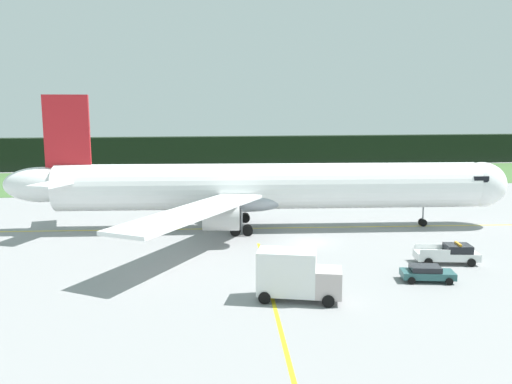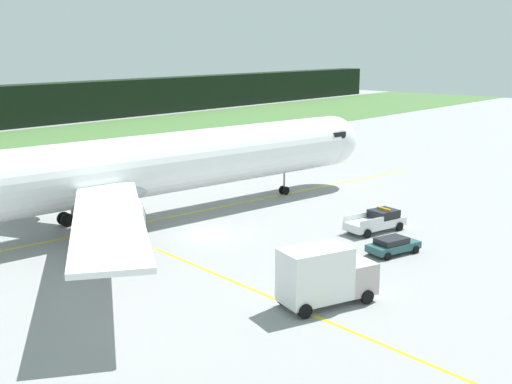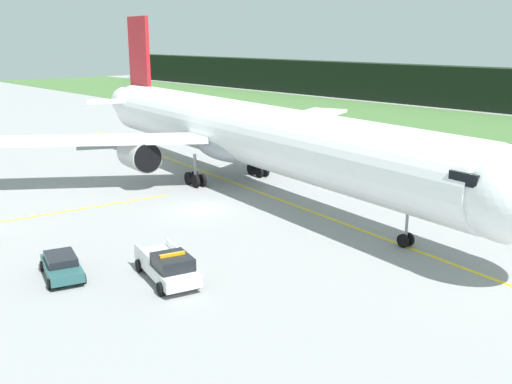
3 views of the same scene
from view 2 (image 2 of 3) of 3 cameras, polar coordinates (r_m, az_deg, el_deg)
ground at (r=56.17m, az=-3.98°, el=-3.71°), size 320.00×320.00×0.00m
taxiway_centerline_main at (r=59.92m, az=-10.98°, el=-2.86°), size 79.59×10.85×0.01m
taxiway_centerline_spur at (r=41.66m, az=2.70°, el=-9.65°), size 4.28×30.06×0.01m
airliner at (r=58.53m, az=-11.64°, el=1.81°), size 60.42×45.06×15.92m
ops_pickup_truck at (r=57.86m, az=10.38°, el=-2.47°), size 5.97×3.35×1.94m
catering_truck at (r=41.10m, az=5.89°, el=-7.14°), size 6.64×4.37×3.90m
staff_car at (r=52.00m, az=11.71°, el=-4.49°), size 4.58×2.91×1.30m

